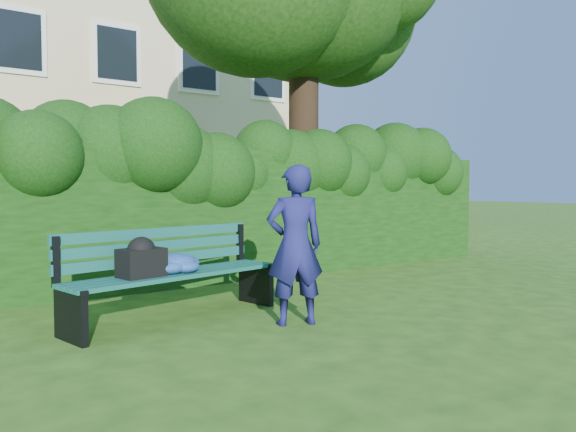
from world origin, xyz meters
TOP-DOWN VIEW (x-y plane):
  - ground at (0.00, 0.00)m, footprint 80.00×80.00m
  - apartment_building at (-0.00, 13.99)m, footprint 16.00×8.08m
  - hedge at (0.00, 2.20)m, footprint 10.00×1.00m
  - park_bench at (-1.72, 0.22)m, footprint 2.29×0.97m
  - man_reading at (-0.81, -0.63)m, footprint 0.64×0.52m

SIDE VIEW (x-z plane):
  - ground at x=0.00m, z-range 0.00..0.00m
  - park_bench at x=-1.72m, z-range 0.06..0.95m
  - man_reading at x=-0.81m, z-range 0.00..1.51m
  - hedge at x=0.00m, z-range 0.00..1.80m
  - apartment_building at x=0.00m, z-range 0.00..12.00m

